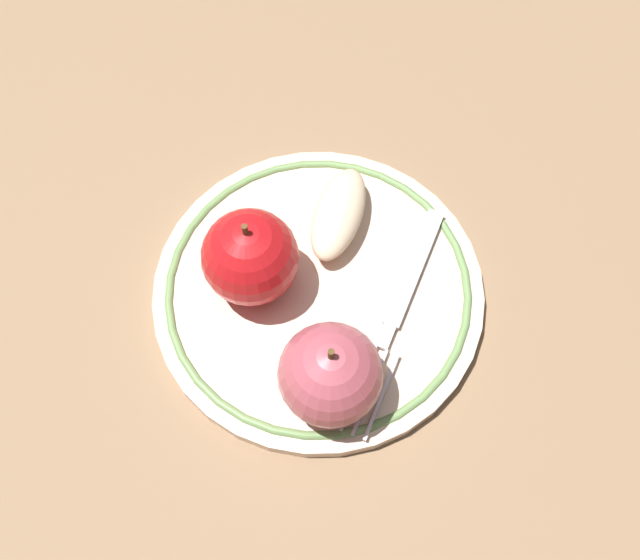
# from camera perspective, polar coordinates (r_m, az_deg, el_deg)

# --- Properties ---
(ground_plane) EXTENTS (2.00, 2.00, 0.00)m
(ground_plane) POSITION_cam_1_polar(r_m,az_deg,el_deg) (0.51, -0.13, -1.17)
(ground_plane) COLOR #8C6C4D
(plate) EXTENTS (0.23, 0.23, 0.01)m
(plate) POSITION_cam_1_polar(r_m,az_deg,el_deg) (0.50, 0.00, -1.35)
(plate) COLOR beige
(plate) RESTS_ON ground_plane
(apple_red_whole) EXTENTS (0.07, 0.07, 0.07)m
(apple_red_whole) POSITION_cam_1_polar(r_m,az_deg,el_deg) (0.47, -5.61, 1.82)
(apple_red_whole) COLOR red
(apple_red_whole) RESTS_ON plate
(apple_second_whole) EXTENTS (0.07, 0.07, 0.07)m
(apple_second_whole) POSITION_cam_1_polar(r_m,az_deg,el_deg) (0.44, 0.82, -7.56)
(apple_second_whole) COLOR #B24D59
(apple_second_whole) RESTS_ON plate
(apple_slice_front) EXTENTS (0.08, 0.04, 0.02)m
(apple_slice_front) POSITION_cam_1_polar(r_m,az_deg,el_deg) (0.51, 2.00, 5.20)
(apple_slice_front) COLOR beige
(apple_slice_front) RESTS_ON plate
(fork) EXTENTS (0.18, 0.04, 0.00)m
(fork) POSITION_cam_1_polar(r_m,az_deg,el_deg) (0.49, 6.21, -2.26)
(fork) COLOR silver
(fork) RESTS_ON plate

